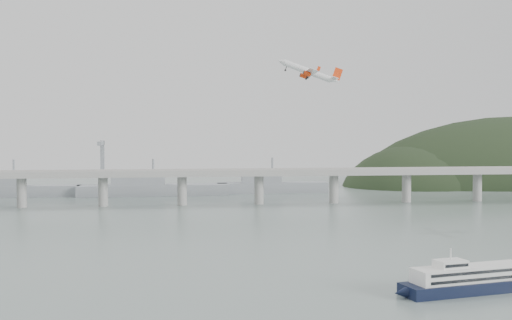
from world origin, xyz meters
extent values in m
plane|color=slate|center=(0.00, 0.00, 0.00)|extent=(900.00, 900.00, 0.00)
cube|color=#999996|center=(0.00, 200.00, 20.00)|extent=(800.00, 22.00, 2.20)
cube|color=#999996|center=(0.00, 189.50, 22.00)|extent=(800.00, 0.60, 1.80)
cube|color=#999996|center=(0.00, 210.50, 22.00)|extent=(800.00, 0.60, 1.80)
cylinder|color=#999996|center=(-130.00, 200.00, 9.50)|extent=(6.00, 6.00, 21.00)
cylinder|color=#999996|center=(-80.00, 200.00, 9.50)|extent=(6.00, 6.00, 21.00)
cylinder|color=#999996|center=(-30.00, 200.00, 9.50)|extent=(6.00, 6.00, 21.00)
cylinder|color=#999996|center=(20.00, 200.00, 9.50)|extent=(6.00, 6.00, 21.00)
cylinder|color=#999996|center=(70.00, 200.00, 9.50)|extent=(6.00, 6.00, 21.00)
cylinder|color=#999996|center=(120.00, 200.00, 9.50)|extent=(6.00, 6.00, 21.00)
cylinder|color=#999996|center=(170.00, 200.00, 9.50)|extent=(6.00, 6.00, 21.00)
ellipsoid|color=black|center=(175.00, 320.00, -12.00)|extent=(140.00, 110.00, 96.00)
cube|color=gray|center=(-150.00, 270.00, 4.00)|extent=(95.67, 20.15, 8.00)
cube|color=gray|center=(-159.50, 270.00, 12.00)|extent=(33.90, 15.02, 8.00)
cylinder|color=gray|center=(-150.00, 270.00, 20.00)|extent=(1.60, 1.60, 14.00)
cube|color=gray|center=(-50.00, 265.00, 4.00)|extent=(110.55, 21.43, 8.00)
cube|color=gray|center=(-61.00, 265.00, 12.00)|extent=(39.01, 16.73, 8.00)
cylinder|color=gray|center=(-50.00, 265.00, 20.00)|extent=(1.60, 1.60, 14.00)
cube|color=gray|center=(40.00, 275.00, 4.00)|extent=(85.00, 13.60, 8.00)
cube|color=gray|center=(31.50, 275.00, 12.00)|extent=(29.75, 11.90, 8.00)
cylinder|color=gray|center=(40.00, 275.00, 20.00)|extent=(1.60, 1.60, 14.00)
cube|color=gray|center=(-90.00, 300.00, 20.00)|extent=(3.00, 3.00, 40.00)
cube|color=gray|center=(-90.00, 290.00, 38.00)|extent=(3.00, 28.00, 3.00)
cube|color=black|center=(53.63, -44.42, 1.79)|extent=(46.12, 20.17, 3.59)
cone|color=black|center=(29.97, -49.64, 1.79)|extent=(5.15, 4.47, 3.59)
cube|color=silver|center=(53.63, -44.42, 5.83)|extent=(38.73, 16.87, 4.49)
cube|color=black|center=(54.60, -48.85, 7.00)|extent=(33.32, 7.48, 0.90)
cube|color=black|center=(54.60, -48.85, 4.84)|extent=(33.32, 7.48, 0.90)
cube|color=black|center=(52.65, -40.00, 7.00)|extent=(33.32, 7.48, 0.90)
cube|color=black|center=(52.65, -40.00, 4.84)|extent=(33.32, 7.48, 0.90)
cube|color=silver|center=(46.62, -45.97, 9.24)|extent=(10.11, 8.06, 2.33)
cube|color=black|center=(47.30, -49.08, 9.24)|extent=(7.91, 1.84, 0.90)
cylinder|color=silver|center=(46.62, -45.97, 12.11)|extent=(0.53, 0.53, 3.59)
cylinder|color=white|center=(32.32, 102.07, 78.83)|extent=(25.23, 5.40, 11.73)
cone|color=white|center=(18.64, 102.51, 83.75)|extent=(4.78, 3.60, 4.37)
cone|color=white|center=(46.58, 101.63, 74.19)|extent=(5.44, 3.41, 4.67)
cube|color=white|center=(32.87, 102.00, 77.67)|extent=(4.83, 31.01, 3.36)
cube|color=white|center=(45.94, 101.69, 75.09)|extent=(2.97, 10.99, 1.73)
cube|color=#F03C10|center=(47.81, 101.78, 77.61)|extent=(5.86, 0.69, 6.95)
cylinder|color=#F03C10|center=(31.22, 106.98, 76.69)|extent=(4.46, 2.42, 3.29)
cylinder|color=black|center=(29.43, 107.04, 77.34)|extent=(1.09, 2.12, 2.08)
cube|color=white|center=(31.53, 107.02, 77.55)|extent=(2.51, 0.34, 1.80)
cylinder|color=#F03C10|center=(31.08, 97.00, 77.18)|extent=(4.46, 2.42, 3.29)
cylinder|color=black|center=(29.28, 97.06, 77.83)|extent=(1.09, 2.12, 2.08)
cube|color=white|center=(31.39, 97.04, 78.04)|extent=(2.51, 0.34, 1.80)
cylinder|color=black|center=(32.34, 104.30, 76.02)|extent=(1.05, 0.43, 2.18)
cylinder|color=black|center=(32.01, 104.25, 75.08)|extent=(1.28, 0.43, 1.30)
cylinder|color=black|center=(32.28, 99.58, 76.25)|extent=(1.05, 0.43, 2.18)
cylinder|color=black|center=(31.94, 99.53, 75.31)|extent=(1.28, 0.43, 1.30)
cylinder|color=black|center=(21.20, 102.29, 80.13)|extent=(1.05, 0.43, 2.18)
cylinder|color=black|center=(20.86, 102.25, 79.19)|extent=(1.28, 0.43, 1.30)
cube|color=#F03C10|center=(35.17, 117.42, 77.32)|extent=(2.11, 0.32, 2.55)
cube|color=#F03C10|center=(34.72, 86.56, 78.84)|extent=(2.11, 0.32, 2.55)
camera|label=1|loc=(-36.90, -241.47, 50.50)|focal=48.00mm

